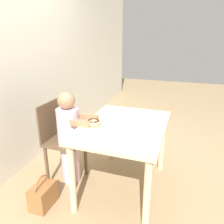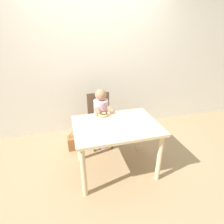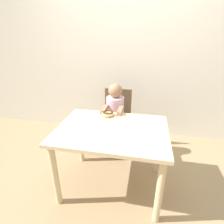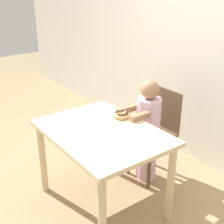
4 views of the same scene
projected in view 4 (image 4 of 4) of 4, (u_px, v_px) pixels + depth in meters
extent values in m
plane|color=#997F5B|center=(103.00, 203.00, 2.74)|extent=(12.00, 12.00, 0.00)
cube|color=silver|center=(211.00, 43.00, 2.92)|extent=(8.00, 0.05, 2.50)
cube|color=beige|center=(102.00, 132.00, 2.46)|extent=(1.05, 0.77, 0.03)
cylinder|color=beige|center=(43.00, 158.00, 2.77)|extent=(0.06, 0.06, 0.68)
cylinder|color=beige|center=(102.00, 218.00, 2.08)|extent=(0.06, 0.06, 0.68)
cylinder|color=beige|center=(103.00, 138.00, 3.13)|extent=(0.06, 0.06, 0.68)
cylinder|color=beige|center=(171.00, 183.00, 2.43)|extent=(0.06, 0.06, 0.68)
cube|color=brown|center=(151.00, 133.00, 2.94)|extent=(0.36, 0.37, 0.03)
cube|color=brown|center=(166.00, 109.00, 2.95)|extent=(0.36, 0.02, 0.39)
cylinder|color=brown|center=(129.00, 153.00, 3.06)|extent=(0.04, 0.04, 0.45)
cylinder|color=brown|center=(149.00, 167.00, 2.84)|extent=(0.04, 0.04, 0.45)
cylinder|color=brown|center=(151.00, 145.00, 3.23)|extent=(0.04, 0.04, 0.45)
cylinder|color=brown|center=(172.00, 157.00, 3.01)|extent=(0.04, 0.04, 0.45)
cylinder|color=silver|center=(147.00, 155.00, 3.01)|extent=(0.19, 0.19, 0.48)
cylinder|color=silver|center=(149.00, 116.00, 2.84)|extent=(0.22, 0.22, 0.35)
sphere|color=#997051|center=(150.00, 89.00, 2.74)|extent=(0.17, 0.17, 0.17)
cube|color=#997051|center=(126.00, 110.00, 2.78)|extent=(0.05, 0.20, 0.05)
cube|color=#997051|center=(140.00, 117.00, 2.64)|extent=(0.05, 0.20, 0.05)
torus|color=#DBB270|center=(121.00, 115.00, 2.67)|extent=(0.14, 0.14, 0.04)
torus|color=#381E14|center=(121.00, 114.00, 2.66)|extent=(0.12, 0.12, 0.02)
cube|color=white|center=(98.00, 127.00, 2.51)|extent=(0.30, 0.30, 0.00)
cube|color=brown|center=(124.00, 148.00, 3.40)|extent=(0.25, 0.16, 0.22)
torus|color=brown|center=(124.00, 139.00, 3.36)|extent=(0.20, 0.02, 0.20)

